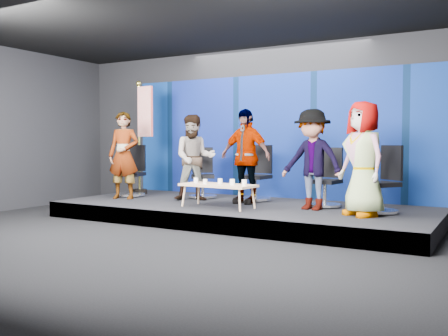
% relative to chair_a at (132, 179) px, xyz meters
% --- Properties ---
extents(ground, '(10.00, 10.00, 0.00)m').
position_rel_chair_a_xyz_m(ground, '(2.74, -2.59, -0.66)').
color(ground, black).
rests_on(ground, ground).
extents(room_walls, '(10.02, 8.02, 3.51)m').
position_rel_chair_a_xyz_m(room_walls, '(2.74, -2.59, 1.76)').
color(room_walls, black).
rests_on(room_walls, ground).
extents(riser, '(7.00, 3.00, 0.30)m').
position_rel_chair_a_xyz_m(riser, '(2.74, -0.09, -0.51)').
color(riser, black).
rests_on(riser, ground).
extents(backdrop, '(7.00, 0.08, 2.60)m').
position_rel_chair_a_xyz_m(backdrop, '(2.74, 1.36, 0.94)').
color(backdrop, navy).
rests_on(backdrop, riser).
extents(chair_a, '(0.77, 0.77, 1.11)m').
position_rel_chair_a_xyz_m(chair_a, '(0.00, 0.00, 0.00)').
color(chair_a, silver).
rests_on(chair_a, riser).
extents(panelist_a, '(0.75, 0.59, 1.80)m').
position_rel_chair_a_xyz_m(panelist_a, '(0.18, -0.47, 0.53)').
color(panelist_a, black).
rests_on(panelist_a, riser).
extents(chair_b, '(0.83, 0.83, 1.06)m').
position_rel_chair_a_xyz_m(chair_b, '(1.51, 0.47, -0.02)').
color(chair_b, silver).
rests_on(chair_b, riser).
extents(panelist_b, '(1.06, 1.00, 1.72)m').
position_rel_chair_a_xyz_m(panelist_b, '(1.63, -0.02, 0.50)').
color(panelist_b, black).
rests_on(panelist_b, riser).
extents(chair_c, '(0.68, 0.68, 1.11)m').
position_rel_chair_a_xyz_m(chair_c, '(2.72, 0.59, 0.00)').
color(chair_c, silver).
rests_on(chair_c, riser).
extents(panelist_c, '(1.09, 0.53, 1.80)m').
position_rel_chair_a_xyz_m(panelist_c, '(2.72, 0.08, 0.54)').
color(panelist_c, black).
rests_on(panelist_c, riser).
extents(chair_d, '(0.68, 0.68, 1.07)m').
position_rel_chair_a_xyz_m(chair_d, '(4.23, 0.35, -0.01)').
color(chair_d, silver).
rests_on(chair_d, riser).
extents(panelist_d, '(1.20, 0.79, 1.74)m').
position_rel_chair_a_xyz_m(panelist_d, '(4.14, -0.15, 0.50)').
color(panelist_d, black).
rests_on(panelist_d, riser).
extents(chair_e, '(0.88, 0.88, 1.12)m').
position_rel_chair_a_xyz_m(chair_e, '(5.29, 0.02, 0.00)').
color(chair_e, silver).
rests_on(chair_e, riser).
extents(panelist_e, '(1.06, 0.99, 1.81)m').
position_rel_chair_a_xyz_m(panelist_e, '(5.08, -0.45, 0.54)').
color(panelist_e, black).
rests_on(panelist_e, riser).
extents(coffee_table, '(1.41, 0.68, 0.42)m').
position_rel_chair_a_xyz_m(coffee_table, '(2.58, -0.71, 0.02)').
color(coffee_table, tan).
rests_on(coffee_table, riser).
extents(mug_a, '(0.08, 0.08, 0.09)m').
position_rel_chair_a_xyz_m(mug_a, '(2.08, -0.66, 0.10)').
color(mug_a, white).
rests_on(mug_a, coffee_table).
extents(mug_b, '(0.08, 0.08, 0.09)m').
position_rel_chair_a_xyz_m(mug_b, '(2.38, -0.83, 0.10)').
color(mug_b, white).
rests_on(mug_b, coffee_table).
extents(mug_c, '(0.08, 0.08, 0.10)m').
position_rel_chair_a_xyz_m(mug_c, '(2.59, -0.65, 0.10)').
color(mug_c, white).
rests_on(mug_c, coffee_table).
extents(mug_d, '(0.09, 0.09, 0.10)m').
position_rel_chair_a_xyz_m(mug_d, '(2.89, -0.75, 0.11)').
color(mug_d, white).
rests_on(mug_d, coffee_table).
extents(mug_e, '(0.09, 0.09, 0.10)m').
position_rel_chair_a_xyz_m(mug_e, '(3.12, -0.73, 0.11)').
color(mug_e, white).
rests_on(mug_e, coffee_table).
extents(flag_stand, '(0.58, 0.34, 2.54)m').
position_rel_chair_a_xyz_m(flag_stand, '(-0.04, 0.43, 0.98)').
color(flag_stand, black).
rests_on(flag_stand, riser).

